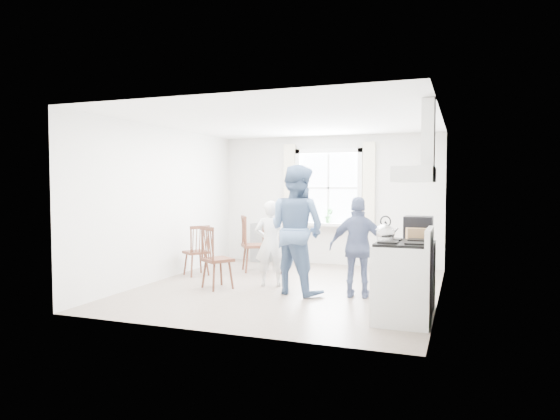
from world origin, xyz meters
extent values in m
cube|color=gray|center=(0.00, 0.00, -0.01)|extent=(4.62, 5.12, 0.02)
cube|color=silver|center=(0.00, 2.52, 1.30)|extent=(4.62, 0.04, 2.64)
cube|color=silver|center=(0.00, -2.52, 1.30)|extent=(4.62, 0.04, 2.64)
cube|color=silver|center=(-2.27, 0.00, 1.30)|extent=(0.04, 5.12, 2.64)
cube|color=silver|center=(2.27, 0.00, 1.30)|extent=(0.04, 5.12, 2.64)
cube|color=white|center=(0.00, 0.00, 2.61)|extent=(4.62, 5.12, 0.02)
cube|color=white|center=(0.00, 2.48, 1.55)|extent=(1.20, 0.02, 1.40)
cube|color=white|center=(0.00, 2.46, 2.29)|extent=(1.38, 0.09, 0.09)
cube|color=white|center=(0.00, 2.46, 0.81)|extent=(1.38, 0.09, 0.09)
cube|color=white|center=(-0.65, 2.46, 1.55)|extent=(0.09, 0.09, 1.58)
cube|color=white|center=(0.65, 2.46, 1.55)|extent=(0.09, 0.09, 1.58)
cube|color=white|center=(0.00, 2.38, 0.82)|extent=(1.38, 0.24, 0.06)
cube|color=beige|center=(-0.82, 2.44, 1.60)|extent=(0.24, 0.05, 1.70)
cube|color=beige|center=(0.82, 2.44, 1.60)|extent=(0.24, 0.05, 1.70)
cube|color=white|center=(2.02, -1.35, 1.74)|extent=(0.45, 0.76, 0.18)
cube|color=white|center=(2.17, -1.35, 2.21)|extent=(0.14, 0.30, 0.76)
cube|color=slate|center=(-1.40, 2.33, 0.40)|extent=(0.40, 0.30, 0.80)
cube|color=silver|center=(1.91, -1.35, 0.46)|extent=(0.65, 0.76, 0.92)
cube|color=black|center=(1.91, -1.35, 0.94)|extent=(0.61, 0.72, 0.03)
cube|color=silver|center=(2.20, -1.35, 1.02)|extent=(0.06, 0.76, 0.20)
cylinder|color=silver|center=(1.56, -1.35, 0.70)|extent=(0.02, 0.61, 0.02)
sphere|color=silver|center=(1.71, -1.41, 1.06)|extent=(0.22, 0.22, 0.22)
cylinder|color=silver|center=(1.71, -1.41, 0.99)|extent=(0.20, 0.20, 0.04)
torus|color=black|center=(1.71, -1.41, 1.19)|extent=(0.14, 0.05, 0.14)
cube|color=white|center=(1.98, -0.65, 0.45)|extent=(0.50, 0.55, 0.90)
cube|color=black|center=(2.02, -0.70, 0.98)|extent=(0.36, 0.32, 0.17)
cube|color=black|center=(2.02, -0.70, 1.14)|extent=(0.36, 0.32, 0.15)
cube|color=#AB8253|center=(2.03, -0.86, 0.99)|extent=(0.32, 0.27, 0.18)
cube|color=#422015|center=(-0.69, 1.21, 0.43)|extent=(0.44, 0.42, 0.05)
cube|color=#422015|center=(-0.67, 1.04, 0.68)|extent=(0.38, 0.10, 0.51)
cylinder|color=#422015|center=(-0.69, 1.21, 0.20)|extent=(0.03, 0.03, 0.41)
cube|color=#422015|center=(-1.02, -0.41, 0.45)|extent=(0.57, 0.57, 0.05)
cube|color=#422015|center=(-1.12, -0.56, 0.72)|extent=(0.36, 0.28, 0.54)
cylinder|color=#422015|center=(-1.02, -0.41, 0.21)|extent=(0.04, 0.04, 0.43)
cube|color=#422015|center=(-1.90, 0.46, 0.41)|extent=(0.52, 0.53, 0.05)
cube|color=#422015|center=(-1.77, 0.37, 0.66)|extent=(0.26, 0.33, 0.49)
cylinder|color=#422015|center=(-1.90, 0.46, 0.20)|extent=(0.03, 0.03, 0.39)
imported|color=silver|center=(-0.32, 0.05, 0.68)|extent=(0.65, 0.65, 1.37)
imported|color=slate|center=(0.24, -0.32, 0.95)|extent=(1.18, 1.18, 1.91)
imported|color=navy|center=(1.17, -0.26, 0.72)|extent=(0.94, 0.94, 1.45)
imported|color=#377D38|center=(0.04, 2.36, 0.99)|extent=(0.17, 0.17, 0.29)
cube|color=#422015|center=(-1.10, 1.21, 0.48)|extent=(0.60, 0.60, 0.05)
cube|color=#422015|center=(-1.26, 1.10, 0.76)|extent=(0.28, 0.39, 0.57)
cylinder|color=#422015|center=(-1.10, 1.21, 0.23)|extent=(0.04, 0.04, 0.46)
camera|label=1|loc=(2.55, -7.32, 1.63)|focal=32.00mm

